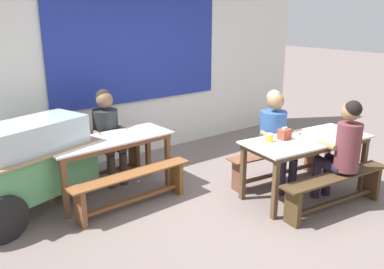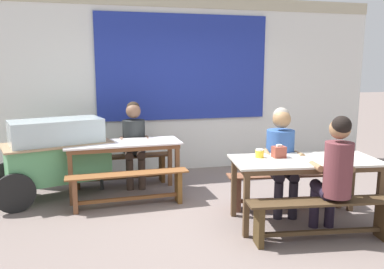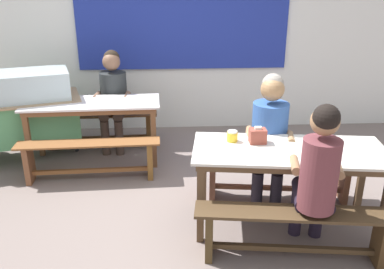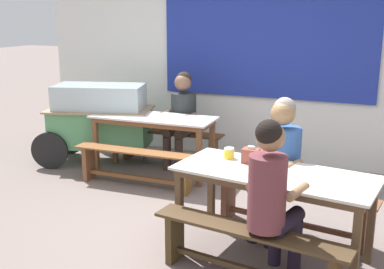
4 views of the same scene
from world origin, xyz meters
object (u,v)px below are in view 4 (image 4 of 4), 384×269
at_px(person_right_near_table, 279,157).
at_px(condiment_jar, 229,153).
at_px(bench_far_back, 170,142).
at_px(tissue_box, 251,156).
at_px(food_cart, 99,118).
at_px(person_near_front, 272,193).
at_px(bench_near_back, 292,205).
at_px(dining_table_near, 274,180).
at_px(bench_far_front, 136,164).
at_px(bench_near_front, 248,247).
at_px(person_center_facing, 182,112).
at_px(dining_table_far, 153,123).

xyz_separation_m(person_right_near_table, condiment_jar, (-0.41, -0.25, 0.06)).
bearing_deg(bench_far_back, tissue_box, -47.38).
xyz_separation_m(food_cart, person_right_near_table, (2.84, -1.22, 0.11)).
relative_size(bench_far_back, person_near_front, 1.16).
xyz_separation_m(bench_far_back, bench_near_back, (2.07, -1.55, -0.00)).
bearing_deg(person_near_front, food_cart, 144.70).
relative_size(dining_table_near, bench_far_front, 1.10).
distance_m(dining_table_near, bench_near_front, 0.65).
xyz_separation_m(bench_far_front, person_right_near_table, (1.89, -0.57, 0.48)).
relative_size(bench_near_back, person_near_front, 1.20).
bearing_deg(person_right_near_table, dining_table_near, -81.30).
xyz_separation_m(bench_near_back, tissue_box, (-0.32, -0.35, 0.55)).
height_order(bench_far_front, person_right_near_table, person_right_near_table).
relative_size(bench_near_front, condiment_jar, 16.05).
height_order(bench_near_front, person_center_facing, person_center_facing).
xyz_separation_m(dining_table_near, person_center_facing, (-1.79, 2.01, 0.06)).
bearing_deg(condiment_jar, food_cart, 148.85).
relative_size(bench_far_front, food_cart, 0.85).
relative_size(bench_near_front, food_cart, 0.86).
distance_m(person_right_near_table, tissue_box, 0.36).
bearing_deg(bench_far_front, bench_far_back, 92.10).
bearing_deg(person_center_facing, person_near_front, -52.57).
bearing_deg(bench_near_front, person_right_near_table, 90.41).
bearing_deg(bench_far_back, bench_near_back, -36.84).
distance_m(dining_table_near, condiment_jar, 0.54).
relative_size(bench_near_front, person_right_near_table, 1.22).
height_order(bench_near_back, food_cart, food_cart).
relative_size(bench_far_back, tissue_box, 10.01).
bearing_deg(food_cart, dining_table_near, -29.95).
bearing_deg(person_right_near_table, person_center_facing, 138.02).
relative_size(bench_far_front, tissue_box, 10.29).
relative_size(dining_table_far, condiment_jar, 16.20).
distance_m(dining_table_far, condiment_jar, 2.02).
bearing_deg(person_center_facing, tissue_box, -50.37).
xyz_separation_m(bench_near_front, person_right_near_table, (-0.01, 0.97, 0.46)).
distance_m(dining_table_near, food_cart, 3.36).
height_order(bench_far_back, bench_near_front, same).
bearing_deg(dining_table_far, condiment_jar, -41.62).
distance_m(dining_table_near, bench_far_back, 2.90).
distance_m(dining_table_far, bench_near_back, 2.33).
xyz_separation_m(bench_near_front, tissue_box, (-0.19, 0.66, 0.54)).
relative_size(bench_far_front, person_center_facing, 1.23).
xyz_separation_m(food_cart, person_near_front, (3.00, -2.12, 0.11)).
relative_size(person_center_facing, person_right_near_table, 0.98).
xyz_separation_m(dining_table_far, person_near_front, (2.07, -1.99, 0.07)).
distance_m(dining_table_far, person_center_facing, 0.51).
relative_size(bench_near_back, bench_near_front, 0.99).
distance_m(person_near_front, condiment_jar, 0.87).
distance_m(bench_far_back, condiment_jar, 2.45).
height_order(dining_table_near, person_near_front, person_near_front).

